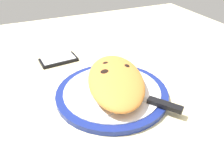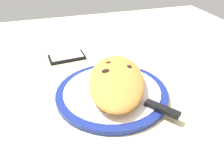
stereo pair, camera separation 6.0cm
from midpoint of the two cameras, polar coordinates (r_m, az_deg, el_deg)
The scene contains 6 objects.
ground_plane at distance 63.25cm, azimuth -2.73°, elevation -4.04°, with size 150.00×150.00×3.00cm, color beige.
plate at distance 61.84cm, azimuth -2.79°, elevation -2.33°, with size 30.76×30.76×1.76cm.
calzone at distance 61.08cm, azimuth -1.87°, elevation 1.01°, with size 30.91×22.62×4.86cm.
fork at distance 57.72cm, azimuth -6.88°, elevation -4.22°, with size 16.42×4.79×0.40cm.
knife at distance 56.91cm, azimuth 7.62°, elevation -4.56°, with size 18.23×14.04×1.20cm.
smartphone at distance 81.93cm, azimuth -15.53°, elevation 5.93°, with size 7.80×13.16×1.16cm.
Camera 1 is at (45.65, -20.28, 37.42)cm, focal length 35.90 mm.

